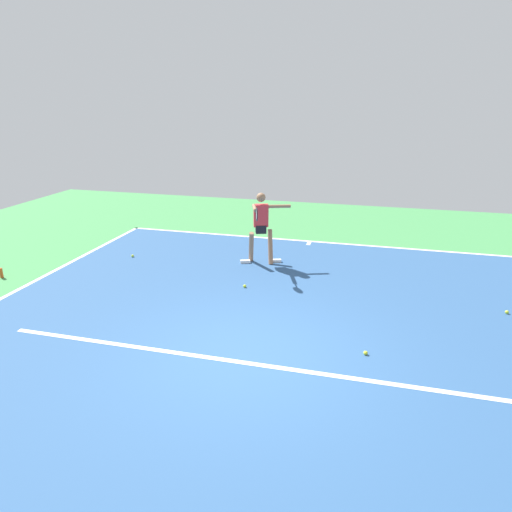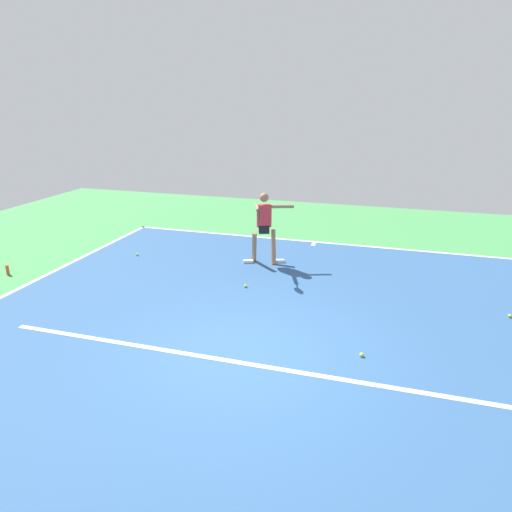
{
  "view_description": "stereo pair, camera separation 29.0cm",
  "coord_description": "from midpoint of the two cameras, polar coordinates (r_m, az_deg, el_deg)",
  "views": [
    {
      "loc": [
        -1.75,
        6.12,
        3.8
      ],
      "look_at": [
        0.44,
        -2.11,
        0.9
      ],
      "focal_mm": 32.76,
      "sensor_mm": 36.0,
      "label": 1
    },
    {
      "loc": [
        -2.03,
        6.04,
        3.8
      ],
      "look_at": [
        0.44,
        -2.11,
        0.9
      ],
      "focal_mm": 32.76,
      "sensor_mm": 36.0,
      "label": 2
    }
  ],
  "objects": [
    {
      "name": "ground_plane",
      "position": [
        7.42,
        -2.06,
        -12.04
      ],
      "size": [
        22.55,
        22.55,
        0.0
      ],
      "primitive_type": "plane",
      "color": "#428E4C"
    },
    {
      "name": "court_surface",
      "position": [
        7.41,
        -2.06,
        -12.03
      ],
      "size": [
        10.81,
        12.64,
        0.0
      ],
      "primitive_type": "cube",
      "color": "#2D5484",
      "rests_on": "ground_plane"
    },
    {
      "name": "court_line_baseline_near",
      "position": [
        13.06,
        5.97,
        1.8
      ],
      "size": [
        10.81,
        0.1,
        0.01
      ],
      "primitive_type": "cube",
      "color": "white",
      "rests_on": "ground_plane"
    },
    {
      "name": "court_line_service",
      "position": [
        7.23,
        -2.58,
        -12.89
      ],
      "size": [
        8.11,
        0.1,
        0.01
      ],
      "primitive_type": "cube",
      "color": "white",
      "rests_on": "ground_plane"
    },
    {
      "name": "court_line_centre_mark",
      "position": [
        12.87,
        5.83,
        1.55
      ],
      "size": [
        0.1,
        0.3,
        0.01
      ],
      "primitive_type": "cube",
      "color": "white",
      "rests_on": "ground_plane"
    },
    {
      "name": "tennis_player",
      "position": [
        11.0,
        -0.11,
        3.94
      ],
      "size": [
        1.15,
        1.31,
        1.73
      ],
      "rotation": [
        0.0,
        0.0,
        0.34
      ],
      "color": "#9E7051",
      "rests_on": "ground_plane"
    },
    {
      "name": "tennis_ball_near_player",
      "position": [
        9.79,
        27.56,
        -6.1
      ],
      "size": [
        0.07,
        0.07,
        0.07
      ],
      "primitive_type": "sphere",
      "color": "#CCE033",
      "rests_on": "ground_plane"
    },
    {
      "name": "tennis_ball_by_baseline",
      "position": [
        9.85,
        -2.23,
        -3.69
      ],
      "size": [
        0.07,
        0.07,
        0.07
      ],
      "primitive_type": "sphere",
      "color": "#CCE033",
      "rests_on": "ground_plane"
    },
    {
      "name": "tennis_ball_far_corner",
      "position": [
        12.14,
        -15.5,
        0.02
      ],
      "size": [
        0.07,
        0.07,
        0.07
      ],
      "primitive_type": "sphere",
      "color": "#C6E53D",
      "rests_on": "ground_plane"
    },
    {
      "name": "tennis_ball_near_service_line",
      "position": [
        7.57,
        12.15,
        -11.5
      ],
      "size": [
        0.07,
        0.07,
        0.07
      ],
      "primitive_type": "sphere",
      "color": "yellow",
      "rests_on": "ground_plane"
    },
    {
      "name": "water_bottle",
      "position": [
        11.86,
        -29.28,
        -1.82
      ],
      "size": [
        0.07,
        0.07,
        0.22
      ],
      "primitive_type": "cylinder",
      "color": "#D84C1E",
      "rests_on": "ground_plane"
    }
  ]
}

